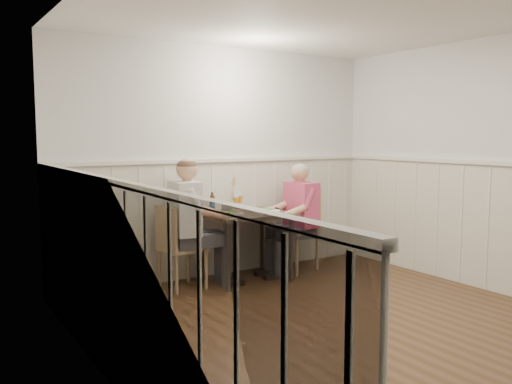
% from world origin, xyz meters
% --- Properties ---
extents(ground_plane, '(4.50, 4.50, 0.00)m').
position_xyz_m(ground_plane, '(0.00, 0.00, 0.00)').
color(ground_plane, '#442C17').
extents(room_shell, '(4.04, 4.54, 2.60)m').
position_xyz_m(room_shell, '(0.00, 0.00, 1.52)').
color(room_shell, silver).
rests_on(room_shell, ground).
extents(wainscot, '(4.00, 4.49, 1.34)m').
position_xyz_m(wainscot, '(0.00, 0.69, 0.69)').
color(wainscot, silver).
rests_on(wainscot, ground).
extents(dining_table, '(0.90, 0.70, 0.75)m').
position_xyz_m(dining_table, '(0.08, 1.84, 0.65)').
color(dining_table, brown).
rests_on(dining_table, ground).
extents(chair_right, '(0.58, 0.58, 0.99)m').
position_xyz_m(chair_right, '(0.83, 1.92, 0.54)').
color(chair_right, tan).
rests_on(chair_right, ground).
extents(chair_left, '(0.46, 0.46, 0.88)m').
position_xyz_m(chair_left, '(-0.72, 1.90, 0.48)').
color(chair_left, tan).
rests_on(chair_left, ground).
extents(man_in_pink, '(0.60, 0.42, 1.30)m').
position_xyz_m(man_in_pink, '(0.76, 1.79, 0.55)').
color(man_in_pink, '#3F3F47').
rests_on(man_in_pink, ground).
extents(diner_cream, '(0.68, 0.47, 1.39)m').
position_xyz_m(diner_cream, '(-0.62, 1.85, 0.58)').
color(diner_cream, '#3F3F47').
rests_on(diner_cream, ground).
extents(plate_man, '(0.30, 0.30, 0.08)m').
position_xyz_m(plate_man, '(0.29, 1.77, 0.77)').
color(plate_man, white).
rests_on(plate_man, dining_table).
extents(plate_diner, '(0.23, 0.23, 0.06)m').
position_xyz_m(plate_diner, '(-0.10, 1.84, 0.77)').
color(plate_diner, white).
rests_on(plate_diner, dining_table).
extents(beer_glass_a, '(0.08, 0.08, 0.19)m').
position_xyz_m(beer_glass_a, '(0.15, 2.10, 0.88)').
color(beer_glass_a, silver).
rests_on(beer_glass_a, dining_table).
extents(beer_glass_b, '(0.07, 0.07, 0.18)m').
position_xyz_m(beer_glass_b, '(0.08, 2.07, 0.87)').
color(beer_glass_b, silver).
rests_on(beer_glass_b, dining_table).
extents(beer_bottle, '(0.06, 0.06, 0.23)m').
position_xyz_m(beer_bottle, '(-0.22, 2.08, 0.85)').
color(beer_bottle, black).
rests_on(beer_bottle, dining_table).
extents(rolled_napkin, '(0.22, 0.07, 0.05)m').
position_xyz_m(rolled_napkin, '(0.23, 1.59, 0.77)').
color(rolled_napkin, white).
rests_on(rolled_napkin, dining_table).
extents(grass_vase, '(0.05, 0.05, 0.41)m').
position_xyz_m(grass_vase, '(0.03, 2.08, 0.93)').
color(grass_vase, silver).
rests_on(grass_vase, dining_table).
extents(gingham_mat, '(0.30, 0.26, 0.01)m').
position_xyz_m(gingham_mat, '(-0.26, 2.06, 0.75)').
color(gingham_mat, '#4659A1').
rests_on(gingham_mat, dining_table).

